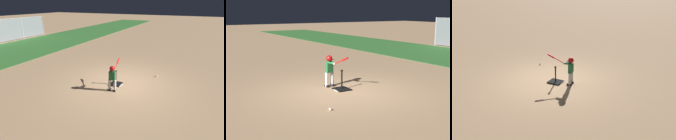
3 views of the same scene
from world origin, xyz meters
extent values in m
plane|color=tan|center=(0.00, 0.00, 0.00)|extent=(90.00, 90.00, 0.00)
cylinder|color=#9E9EA3|center=(5.00, 12.60, 0.98)|extent=(0.08, 0.08, 1.96)
cylinder|color=#9E9EA3|center=(7.49, 12.60, 0.98)|extent=(0.08, 0.08, 1.96)
cube|color=white|center=(-0.28, 0.15, 0.01)|extent=(0.50, 0.50, 0.02)
cube|color=black|center=(-0.24, 0.17, 0.02)|extent=(0.51, 0.45, 0.04)
cylinder|color=black|center=(-0.24, 0.17, 0.31)|extent=(0.05, 0.05, 0.55)
cylinder|color=black|center=(-0.24, 0.17, 0.61)|extent=(0.08, 0.08, 0.05)
cylinder|color=silver|center=(-0.83, 0.16, 0.24)|extent=(0.11, 0.11, 0.47)
cube|color=black|center=(-0.81, 0.16, 0.03)|extent=(0.19, 0.11, 0.06)
cylinder|color=silver|center=(-0.80, -0.06, 0.24)|extent=(0.11, 0.11, 0.47)
cube|color=black|center=(-0.78, -0.06, 0.03)|extent=(0.19, 0.11, 0.06)
cube|color=#236B38|center=(-0.82, 0.05, 0.65)|extent=(0.16, 0.26, 0.35)
sphere|color=#DBB293|center=(-0.82, 0.05, 0.92)|extent=(0.18, 0.18, 0.18)
sphere|color=maroon|center=(-0.82, 0.05, 0.93)|extent=(0.21, 0.21, 0.21)
cube|color=maroon|center=(-0.73, 0.06, 0.91)|extent=(0.13, 0.17, 0.01)
cylinder|color=#236B38|center=(-0.69, 0.11, 0.81)|extent=(0.29, 0.12, 0.10)
cylinder|color=#236B38|center=(-0.68, 0.03, 0.81)|extent=(0.29, 0.18, 0.10)
sphere|color=#DBB293|center=(-0.56, 0.08, 0.79)|extent=(0.09, 0.09, 0.09)
cylinder|color=red|center=(-0.25, 0.13, 0.92)|extent=(0.64, 0.12, 0.29)
cylinder|color=red|center=(-0.05, 0.15, 1.00)|extent=(0.29, 0.10, 0.17)
cylinder|color=black|center=(-0.58, 0.08, 0.78)|extent=(0.04, 0.05, 0.05)
sphere|color=white|center=(1.38, -1.19, 0.04)|extent=(0.07, 0.07, 0.07)
cube|color=gray|center=(6.47, 14.66, 0.28)|extent=(3.96, 0.50, 0.04)
cube|color=gray|center=(6.46, 14.91, 0.04)|extent=(3.97, 0.56, 0.04)
cube|color=gray|center=(6.52, 14.03, 0.56)|extent=(3.96, 0.50, 0.04)
cube|color=gray|center=(6.50, 14.28, 0.32)|extent=(3.97, 0.56, 0.04)
cube|color=gray|center=(6.56, 13.41, 0.84)|extent=(3.96, 0.50, 0.04)
cube|color=gray|center=(6.54, 13.66, 0.60)|extent=(3.97, 0.56, 0.04)
cylinder|color=gray|center=(8.27, 15.03, 0.15)|extent=(0.06, 0.06, 0.30)
cylinder|color=gray|center=(8.38, 13.54, 0.43)|extent=(0.06, 0.06, 0.86)
cylinder|color=gray|center=(8.33, 14.28, 0.58)|extent=(0.15, 1.52, 0.61)
cylinder|color=gray|center=(4.64, 14.78, 0.15)|extent=(0.06, 0.06, 0.30)
cylinder|color=gray|center=(4.74, 13.28, 0.43)|extent=(0.06, 0.06, 0.86)
cylinder|color=gray|center=(4.69, 14.03, 0.58)|extent=(0.15, 1.52, 0.61)
camera|label=1|loc=(-6.30, -2.70, 3.25)|focal=28.00mm
camera|label=2|loc=(7.87, -4.92, 2.50)|focal=50.00mm
camera|label=3|loc=(-4.93, 7.95, 4.00)|focal=42.00mm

